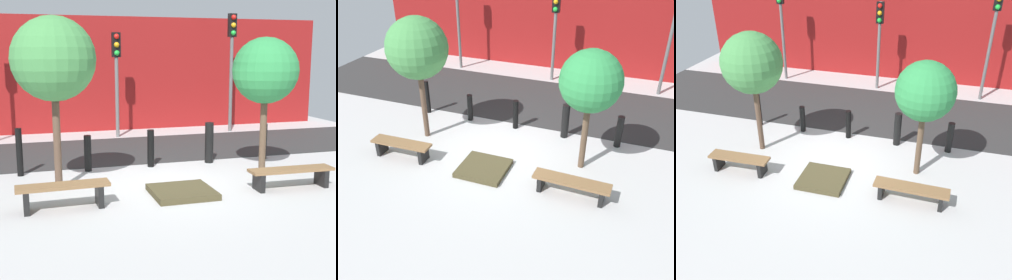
# 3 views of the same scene
# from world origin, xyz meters

# --- Properties ---
(ground_plane) EXTENTS (18.00, 18.00, 0.00)m
(ground_plane) POSITION_xyz_m (0.00, 0.00, 0.00)
(ground_plane) COLOR #B2B2B2
(road_strip) EXTENTS (18.00, 3.77, 0.01)m
(road_strip) POSITION_xyz_m (0.00, 3.74, 0.01)
(road_strip) COLOR #2F2F2F
(road_strip) RESTS_ON ground
(building_facade) EXTENTS (16.20, 0.50, 3.99)m
(building_facade) POSITION_xyz_m (0.00, 7.51, 1.99)
(building_facade) COLOR maroon
(building_facade) RESTS_ON ground
(bench_left) EXTENTS (1.65, 0.46, 0.46)m
(bench_left) POSITION_xyz_m (-2.28, -1.01, 0.33)
(bench_left) COLOR black
(bench_left) RESTS_ON ground
(bench_right) EXTENTS (1.80, 0.46, 0.42)m
(bench_right) POSITION_xyz_m (2.28, -1.01, 0.31)
(bench_right) COLOR black
(bench_right) RESTS_ON ground
(planter_bed) EXTENTS (1.20, 1.15, 0.12)m
(planter_bed) POSITION_xyz_m (0.00, -0.81, 0.06)
(planter_bed) COLOR #443D25
(planter_bed) RESTS_ON ground
(tree_behind_left_bench) EXTENTS (1.65, 1.65, 3.45)m
(tree_behind_left_bench) POSITION_xyz_m (-2.28, 0.24, 2.61)
(tree_behind_left_bench) COLOR brown
(tree_behind_left_bench) RESTS_ON ground
(tree_behind_right_bench) EXTENTS (1.47, 1.47, 3.09)m
(tree_behind_right_bench) POSITION_xyz_m (2.28, 0.24, 2.33)
(tree_behind_right_bench) COLOR brown
(tree_behind_right_bench) RESTS_ON ground
(bollard_far_left) EXTENTS (0.14, 0.14, 1.09)m
(bollard_far_left) POSITION_xyz_m (-3.04, 1.61, 0.55)
(bollard_far_left) COLOR black
(bollard_far_left) RESTS_ON ground
(bollard_left) EXTENTS (0.17, 0.17, 0.85)m
(bollard_left) POSITION_xyz_m (-1.52, 1.61, 0.43)
(bollard_left) COLOR black
(bollard_left) RESTS_ON ground
(bollard_center) EXTENTS (0.17, 0.17, 0.91)m
(bollard_center) POSITION_xyz_m (0.00, 1.61, 0.45)
(bollard_center) COLOR black
(bollard_center) RESTS_ON ground
(bollard_right) EXTENTS (0.22, 0.22, 1.02)m
(bollard_right) POSITION_xyz_m (1.52, 1.61, 0.51)
(bollard_right) COLOR black
(bollard_right) RESTS_ON ground
(bollard_far_right) EXTENTS (0.19, 0.19, 0.93)m
(bollard_far_right) POSITION_xyz_m (3.04, 1.61, 0.46)
(bollard_far_right) COLOR black
(bollard_far_right) RESTS_ON ground
(traffic_light_west) EXTENTS (0.28, 0.27, 3.89)m
(traffic_light_west) POSITION_xyz_m (-4.04, 5.91, 2.67)
(traffic_light_west) COLOR slate
(traffic_light_west) RESTS_ON ground
(traffic_light_mid_west) EXTENTS (0.28, 0.27, 3.38)m
(traffic_light_mid_west) POSITION_xyz_m (0.00, 5.91, 2.35)
(traffic_light_mid_west) COLOR slate
(traffic_light_mid_west) RESTS_ON ground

